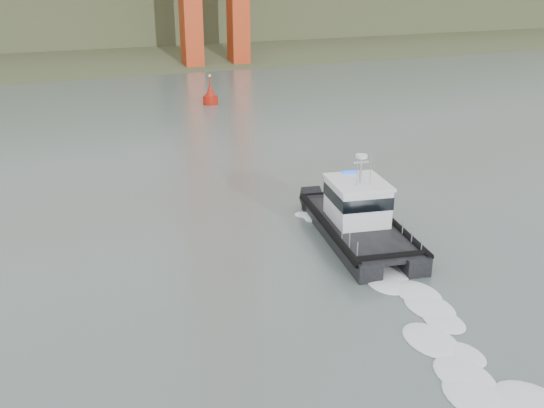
# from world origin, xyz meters

# --- Properties ---
(ground) EXTENTS (400.00, 400.00, 0.00)m
(ground) POSITION_xyz_m (0.00, 0.00, 0.00)
(ground) COLOR #505F58
(ground) RESTS_ON ground
(headlands) EXTENTS (500.00, 105.36, 27.12)m
(headlands) POSITION_xyz_m (0.00, 125.50, 7.05)
(headlands) COLOR #3B4628
(headlands) RESTS_ON ground
(patrol_boat) EXTENTS (5.97, 11.27, 5.20)m
(patrol_boat) POSITION_xyz_m (6.43, 6.54, 1.30)
(patrol_boat) COLOR black
(patrol_boat) RESTS_ON ground
(nav_buoy) EXTENTS (1.77, 1.77, 3.69)m
(nav_buoy) POSITION_xyz_m (11.28, 46.84, 0.97)
(nav_buoy) COLOR #A8170B
(nav_buoy) RESTS_ON ground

